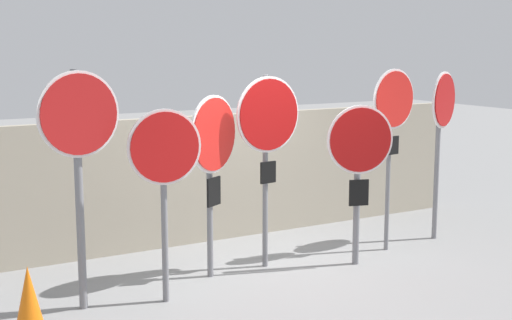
{
  "coord_description": "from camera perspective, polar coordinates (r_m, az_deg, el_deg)",
  "views": [
    {
      "loc": [
        -4.44,
        -7.21,
        2.75
      ],
      "look_at": [
        -0.32,
        0.0,
        1.39
      ],
      "focal_mm": 50.0,
      "sensor_mm": 36.0,
      "label": 1
    }
  ],
  "objects": [
    {
      "name": "ground_plane",
      "position": [
        8.9,
        1.84,
        -8.69
      ],
      "size": [
        40.0,
        40.0,
        0.0
      ],
      "primitive_type": "plane",
      "color": "gray"
    },
    {
      "name": "fence_back",
      "position": [
        10.04,
        -2.92,
        -1.4
      ],
      "size": [
        8.12,
        0.12,
        1.78
      ],
      "color": "#A89E89",
      "rests_on": "ground"
    },
    {
      "name": "stop_sign_0",
      "position": [
        7.39,
        -13.97,
        1.47
      ],
      "size": [
        0.87,
        0.2,
        2.5
      ],
      "rotation": [
        0.0,
        0.0,
        0.15
      ],
      "color": "slate",
      "rests_on": "ground"
    },
    {
      "name": "stop_sign_1",
      "position": [
        7.46,
        -7.32,
        -0.24
      ],
      "size": [
        0.8,
        0.15,
        2.09
      ],
      "rotation": [
        0.0,
        0.0,
        -0.08
      ],
      "color": "slate",
      "rests_on": "ground"
    },
    {
      "name": "stop_sign_2",
      "position": [
        8.26,
        -3.46,
        0.86
      ],
      "size": [
        0.8,
        0.47,
        2.17
      ],
      "rotation": [
        0.0,
        0.0,
        0.52
      ],
      "color": "slate",
      "rests_on": "ground"
    },
    {
      "name": "stop_sign_3",
      "position": [
        8.59,
        0.96,
        2.53
      ],
      "size": [
        0.92,
        0.17,
        2.38
      ],
      "rotation": [
        0.0,
        0.0,
        0.11
      ],
      "color": "slate",
      "rests_on": "ground"
    },
    {
      "name": "stop_sign_4",
      "position": [
        8.82,
        8.27,
        0.34
      ],
      "size": [
        0.82,
        0.27,
        2.01
      ],
      "rotation": [
        0.0,
        0.0,
        -0.29
      ],
      "color": "slate",
      "rests_on": "ground"
    },
    {
      "name": "stop_sign_5",
      "position": [
        9.48,
        10.9,
        3.55
      ],
      "size": [
        0.78,
        0.17,
        2.43
      ],
      "rotation": [
        0.0,
        0.0,
        0.18
      ],
      "color": "slate",
      "rests_on": "ground"
    },
    {
      "name": "stop_sign_6",
      "position": [
        10.23,
        14.67,
        3.36
      ],
      "size": [
        0.72,
        0.36,
        2.37
      ],
      "rotation": [
        0.0,
        0.0,
        0.44
      ],
      "color": "slate",
      "rests_on": "ground"
    },
    {
      "name": "traffic_cone_0",
      "position": [
        7.0,
        -17.69,
        -11.03
      ],
      "size": [
        0.39,
        0.39,
        0.74
      ],
      "color": "black",
      "rests_on": "ground"
    }
  ]
}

